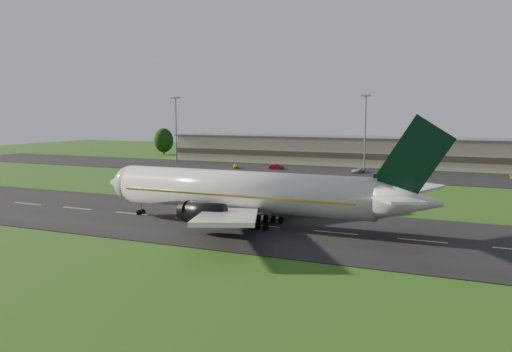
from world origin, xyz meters
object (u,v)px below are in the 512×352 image
at_px(terminal, 383,152).
at_px(service_vehicle_a, 236,166).
at_px(light_mast_west, 176,122).
at_px(airliner, 248,192).
at_px(light_mast_centre, 365,123).
at_px(service_vehicle_b, 277,167).
at_px(service_vehicle_c, 358,170).

height_order(terminal, service_vehicle_a, terminal).
xyz_separation_m(light_mast_west, service_vehicle_a, (25.92, -9.48, -12.05)).
relative_size(airliner, light_mast_centre, 2.52).
relative_size(service_vehicle_a, service_vehicle_b, 0.82).
bearing_deg(terminal, airliner, -88.33).
xyz_separation_m(light_mast_west, light_mast_centre, (60.00, 0.00, 0.00)).
bearing_deg(airliner, service_vehicle_c, 93.13).
bearing_deg(service_vehicle_b, service_vehicle_c, -97.83).
xyz_separation_m(terminal, light_mast_centre, (-1.40, -16.18, 8.75)).
bearing_deg(service_vehicle_b, service_vehicle_a, 88.22).
bearing_deg(light_mast_west, service_vehicle_a, -20.08).
distance_m(service_vehicle_a, service_vehicle_b, 11.80).
xyz_separation_m(terminal, service_vehicle_b, (-23.81, -23.89, -3.20)).
bearing_deg(service_vehicle_a, terminal, 5.49).
relative_size(light_mast_west, service_vehicle_a, 5.86).
distance_m(service_vehicle_b, service_vehicle_c, 22.54).
bearing_deg(service_vehicle_c, airliner, -70.77).
distance_m(terminal, light_mast_west, 64.10).
height_order(light_mast_west, service_vehicle_a, light_mast_west).
height_order(airliner, terminal, airliner).
distance_m(light_mast_centre, service_vehicle_b, 26.54).
bearing_deg(service_vehicle_a, airliner, -91.89).
bearing_deg(airliner, service_vehicle_b, 110.15).
relative_size(airliner, terminal, 0.35).
height_order(terminal, light_mast_west, light_mast_west).
bearing_deg(light_mast_centre, terminal, 85.05).
bearing_deg(service_vehicle_c, light_mast_west, -170.33).
bearing_deg(service_vehicle_b, terminal, -55.29).
distance_m(airliner, service_vehicle_c, 73.51).
height_order(airliner, service_vehicle_a, airliner).
distance_m(light_mast_centre, service_vehicle_c, 13.75).
relative_size(airliner, service_vehicle_b, 12.13).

